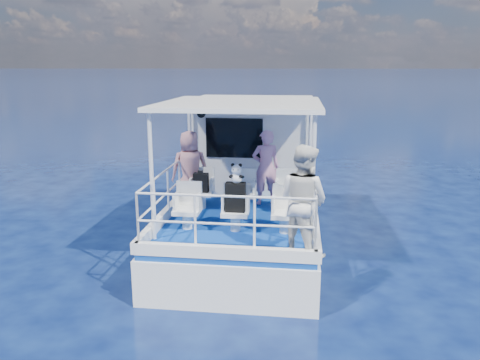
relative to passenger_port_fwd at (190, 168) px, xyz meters
name	(u,v)px	position (x,y,z in m)	size (l,w,h in m)	color
ground	(243,253)	(1.18, -0.39, -1.71)	(2000.00, 2000.00, 0.00)	#08133B
hull	(248,236)	(1.18, 0.61, -1.71)	(3.00, 7.00, 1.60)	white
deck	(248,201)	(1.18, 0.61, -0.86)	(2.90, 6.90, 0.10)	navy
cabin	(254,142)	(1.18, 1.91, 0.29)	(2.85, 2.00, 2.20)	white
canopy	(242,104)	(1.18, -0.59, 1.43)	(3.00, 3.20, 0.08)	white
canopy_posts	(241,163)	(1.18, -0.64, 0.29)	(2.77, 2.97, 2.20)	white
railings	(239,197)	(1.18, -0.96, -0.31)	(2.84, 3.59, 1.00)	white
seat_port_fwd	(202,199)	(0.28, -0.19, -0.62)	(0.48, 0.46, 0.38)	white
seat_center_fwd	(244,201)	(1.18, -0.19, -0.62)	(0.48, 0.46, 0.38)	white
seat_stbd_fwd	(287,202)	(2.08, -0.19, -0.62)	(0.48, 0.46, 0.38)	white
seat_port_aft	(187,219)	(0.28, -1.49, -0.62)	(0.48, 0.46, 0.38)	white
seat_center_aft	(235,221)	(1.18, -1.49, -0.62)	(0.48, 0.46, 0.38)	white
seat_stbd_aft	(285,223)	(2.08, -1.49, -0.62)	(0.48, 0.46, 0.38)	white
passenger_port_fwd	(190,168)	(0.00, 0.00, 0.00)	(0.61, 0.43, 1.63)	#C88185
passenger_stbd_fwd	(266,167)	(1.60, 0.30, 0.00)	(0.60, 0.39, 1.63)	pink
passenger_stbd_aft	(303,200)	(2.37, -2.43, 0.07)	(0.86, 0.67, 1.78)	silver
backpack_port	(201,183)	(0.29, -0.27, -0.23)	(0.30, 0.17, 0.40)	black
backpack_center	(235,197)	(1.18, -1.52, -0.17)	(0.35, 0.20, 0.53)	black
compact_camera	(200,172)	(0.28, -0.28, 0.00)	(0.11, 0.06, 0.06)	black
panda	(236,173)	(1.20, -1.53, 0.27)	(0.23, 0.19, 0.35)	white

